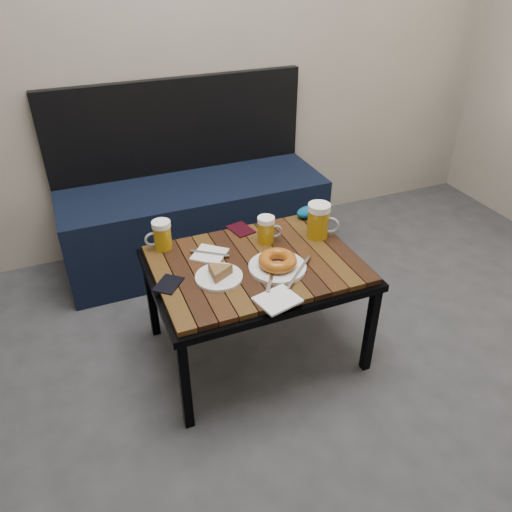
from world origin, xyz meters
name	(u,v)px	position (x,y,z in m)	size (l,w,h in m)	color
bench	(194,213)	(-0.01, 1.76, 0.27)	(1.40, 0.50, 0.95)	black
cafe_table	(256,271)	(0.01, 0.91, 0.43)	(0.84, 0.62, 0.47)	black
beer_mug_left	(162,235)	(-0.30, 1.15, 0.53)	(0.11, 0.08, 0.12)	#AB7C0D
beer_mug_centre	(266,230)	(0.11, 1.04, 0.53)	(0.11, 0.08, 0.12)	#AB7C0D
beer_mug_right	(319,221)	(0.34, 0.99, 0.55)	(0.14, 0.13, 0.15)	#AB7C0D
plate_pie	(219,274)	(-0.16, 0.86, 0.49)	(0.18, 0.18, 0.05)	white
plate_bagel	(278,263)	(0.07, 0.83, 0.50)	(0.27, 0.26, 0.06)	white
napkin_left	(210,254)	(-0.14, 1.02, 0.48)	(0.17, 0.17, 0.01)	white
napkin_right	(277,300)	(-0.01, 0.65, 0.48)	(0.17, 0.15, 0.01)	white
passport_navy	(168,284)	(-0.35, 0.89, 0.47)	(0.08, 0.11, 0.01)	black
passport_burgundy	(241,229)	(0.05, 1.17, 0.47)	(0.08, 0.12, 0.01)	black
knit_pouch	(307,212)	(0.37, 1.17, 0.50)	(0.11, 0.07, 0.05)	navy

